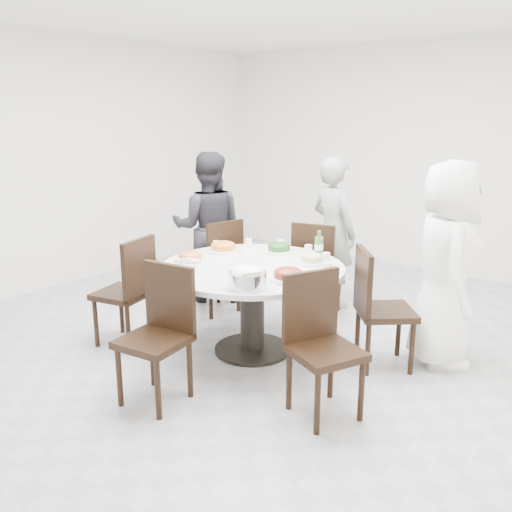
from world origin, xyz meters
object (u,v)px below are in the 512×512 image
Objects in this scene: dining_table at (252,309)px; diner_middle at (333,233)px; chair_s at (153,338)px; diner_left at (208,227)px; beverage_bottle at (319,245)px; chair_n at (318,268)px; chair_nw at (214,265)px; chair_sw at (123,291)px; soup_bowl at (185,266)px; chair_ne at (386,309)px; rice_bowl at (247,280)px; chair_se at (326,349)px; diner_right at (446,265)px.

diner_middle is (-0.08, 1.42, 0.39)m from dining_table.
diner_middle is at bearing 83.70° from chair_s.
diner_left is 6.38× the size of beverage_bottle.
chair_n is at bearing 92.35° from dining_table.
chair_nw is 1.08m from chair_sw.
diner_middle is at bearing 171.00° from diner_left.
chair_s is at bearing -63.42° from soup_bowl.
diner_middle reaches higher than soup_bowl.
dining_table is 1.47m from diner_middle.
chair_sw reaches higher than soup_bowl.
chair_s is at bearing 84.42° from diner_left.
chair_s is 3.86× the size of beverage_bottle.
chair_nw is 0.50m from diner_left.
rice_bowl is (-0.65, -0.91, 0.33)m from chair_ne.
chair_se is 2.20m from diner_middle.
rice_bowl is (1.24, -0.99, 0.33)m from chair_nw.
rice_bowl is 0.98m from beverage_bottle.
diner_left is at bearing 170.44° from beverage_bottle.
chair_s is at bearing 76.07° from chair_n.
rice_bowl is (-0.96, -1.26, -0.00)m from diner_right.
chair_nw is at bearing 46.62° from chair_ne.
chair_s is at bearing -90.58° from dining_table.
chair_se is (1.00, -0.48, 0.10)m from dining_table.
chair_n is 0.60× the size of diner_left.
chair_ne and chair_nw have the same top height.
chair_n is at bearing 111.38° from diner_middle.
beverage_bottle reaches higher than chair_nw.
chair_ne and chair_s have the same top height.
chair_nw is 0.60× the size of diner_left.
diner_middle is at bearing 142.08° from chair_sw.
diner_right is 1.51m from diner_middle.
chair_n reaches higher than rice_bowl.
chair_sw is 1.09m from chair_s.
diner_right reaches higher than dining_table.
rice_bowl is at bearing 117.62° from diner_middle.
rice_bowl reaches higher than soup_bowl.
chair_sw is 0.59× the size of diner_right.
chair_ne is at bearing 103.55° from chair_sw.
chair_s is at bearing 106.86° from diner_middle.
chair_ne is at bearing 48.67° from chair_s.
chair_sw is 3.86× the size of beverage_bottle.
diner_left is at bearing 40.62° from chair_ne.
dining_table is at bearing 106.18° from chair_sw.
chair_se is 0.60× the size of diner_left.
diner_middle reaches higher than chair_se.
diner_left is at bearing 0.53° from chair_n.
chair_n is at bearing 134.67° from chair_nw.
soup_bowl is at bearing 87.60° from diner_left.
chair_ne is 0.60× the size of diner_left.
chair_se is 3.86× the size of beverage_bottle.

